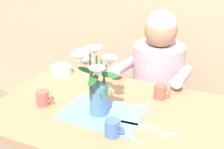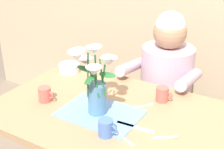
{
  "view_description": "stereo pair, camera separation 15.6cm",
  "coord_description": "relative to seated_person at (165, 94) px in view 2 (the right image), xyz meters",
  "views": [
    {
      "loc": [
        0.57,
        -1.24,
        1.58
      ],
      "look_at": [
        -0.01,
        0.05,
        0.92
      ],
      "focal_mm": 49.91,
      "sensor_mm": 36.0,
      "label": 1
    },
    {
      "loc": [
        0.71,
        -1.17,
        1.58
      ],
      "look_at": [
        -0.01,
        0.05,
        0.92
      ],
      "focal_mm": 49.91,
      "sensor_mm": 36.0,
      "label": 2
    }
  ],
  "objects": [
    {
      "name": "tea_cup",
      "position": [
        0.03,
        -0.81,
        0.22
      ],
      "size": [
        0.09,
        0.07,
        0.08
      ],
      "color": "#476BB7",
      "rests_on": "dining_table"
    },
    {
      "name": "coffee_cup",
      "position": [
        0.13,
        -0.39,
        0.22
      ],
      "size": [
        0.09,
        0.07,
        0.08
      ],
      "color": "#CC564C",
      "rests_on": "dining_table"
    },
    {
      "name": "ceramic_bowl",
      "position": [
        -0.54,
        -0.34,
        0.21
      ],
      "size": [
        0.14,
        0.14,
        0.06
      ],
      "color": "white",
      "rests_on": "dining_table"
    },
    {
      "name": "striped_placemat",
      "position": [
        -0.09,
        -0.67,
        0.18
      ],
      "size": [
        0.4,
        0.28,
        0.0
      ],
      "primitive_type": "cube",
      "color": "#6B93D1",
      "rests_on": "dining_table"
    },
    {
      "name": "dinner_knife",
      "position": [
        0.11,
        -0.68,
        0.18
      ],
      "size": [
        0.19,
        0.03,
        0.0
      ],
      "primitive_type": "cube",
      "rotation": [
        0.0,
        0.0,
        0.06
      ],
      "color": "silver",
      "rests_on": "dining_table"
    },
    {
      "name": "spoon_1",
      "position": [
        0.1,
        -0.78,
        0.18
      ],
      "size": [
        0.11,
        0.06,
        0.01
      ],
      "color": "silver",
      "rests_on": "dining_table"
    },
    {
      "name": "flower_vase",
      "position": [
        -0.12,
        -0.67,
        0.36
      ],
      "size": [
        0.24,
        0.27,
        0.36
      ],
      "color": "teal",
      "rests_on": "dining_table"
    },
    {
      "name": "seated_person",
      "position": [
        0.0,
        0.0,
        0.0
      ],
      "size": [
        0.45,
        0.47,
        1.14
      ],
      "rotation": [
        0.0,
        0.0,
        -0.04
      ],
      "color": "#4C4C56",
      "rests_on": "ground_plane"
    },
    {
      "name": "ceramic_mug",
      "position": [
        -0.42,
        -0.71,
        0.22
      ],
      "size": [
        0.09,
        0.07,
        0.08
      ],
      "color": "#CC564C",
      "rests_on": "dining_table"
    },
    {
      "name": "spoon_0",
      "position": [
        0.28,
        -0.68,
        0.18
      ],
      "size": [
        0.11,
        0.08,
        0.01
      ],
      "color": "silver",
      "rests_on": "dining_table"
    },
    {
      "name": "dining_table",
      "position": [
        -0.07,
        -0.62,
        0.08
      ],
      "size": [
        1.2,
        0.8,
        0.74
      ],
      "color": "#9E7A56",
      "rests_on": "ground_plane"
    },
    {
      "name": "spoon_2",
      "position": [
        0.05,
        -0.51,
        0.18
      ],
      "size": [
        0.08,
        0.11,
        0.01
      ],
      "color": "silver",
      "rests_on": "dining_table"
    }
  ]
}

